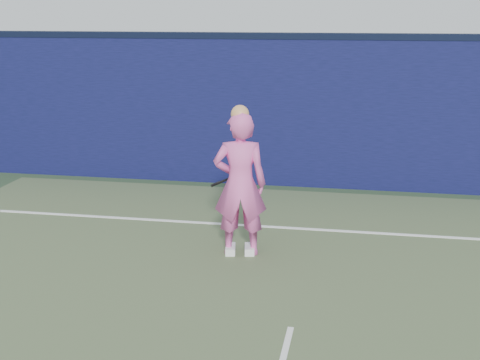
# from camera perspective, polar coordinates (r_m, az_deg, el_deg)

# --- Properties ---
(backstop_wall) EXTENTS (24.00, 0.40, 2.50)m
(backstop_wall) POSITION_cam_1_polar(r_m,az_deg,el_deg) (11.51, 7.58, 5.59)
(backstop_wall) COLOR black
(backstop_wall) RESTS_ON ground
(wall_cap) EXTENTS (24.00, 0.42, 0.10)m
(wall_cap) POSITION_cam_1_polar(r_m,az_deg,el_deg) (11.39, 7.80, 12.06)
(wall_cap) COLOR black
(wall_cap) RESTS_ON backstop_wall
(player) EXTENTS (0.72, 0.54, 1.88)m
(player) POSITION_cam_1_polar(r_m,az_deg,el_deg) (8.19, 0.00, -0.33)
(player) COLOR #E559AC
(player) RESTS_ON ground
(racket) EXTENTS (0.50, 0.37, 0.31)m
(racket) POSITION_cam_1_polar(r_m,az_deg,el_deg) (8.67, 0.01, 0.43)
(racket) COLOR black
(racket) RESTS_ON ground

